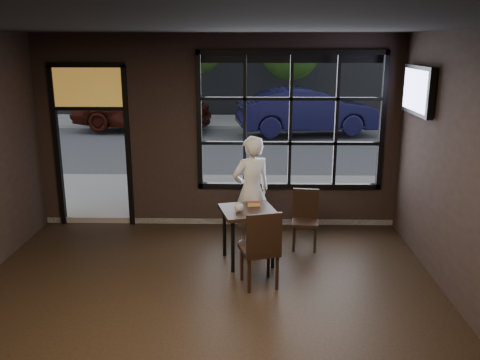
{
  "coord_description": "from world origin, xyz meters",
  "views": [
    {
      "loc": [
        0.55,
        -4.79,
        3.05
      ],
      "look_at": [
        0.4,
        2.2,
        1.15
      ],
      "focal_mm": 38.0,
      "sensor_mm": 36.0,
      "label": 1
    }
  ],
  "objects_px": {
    "cafe_table": "(248,236)",
    "chair_near": "(259,247)",
    "man": "(251,191)",
    "navy_car": "(307,111)"
  },
  "relations": [
    {
      "from": "cafe_table",
      "to": "man",
      "type": "xyz_separation_m",
      "value": [
        0.04,
        0.67,
        0.46
      ]
    },
    {
      "from": "cafe_table",
      "to": "chair_near",
      "type": "relative_size",
      "value": 0.76
    },
    {
      "from": "navy_car",
      "to": "man",
      "type": "bearing_deg",
      "value": 159.15
    },
    {
      "from": "cafe_table",
      "to": "chair_near",
      "type": "xyz_separation_m",
      "value": [
        0.15,
        -0.72,
        0.13
      ]
    },
    {
      "from": "cafe_table",
      "to": "man",
      "type": "height_order",
      "value": "man"
    },
    {
      "from": "chair_near",
      "to": "man",
      "type": "relative_size",
      "value": 0.61
    },
    {
      "from": "cafe_table",
      "to": "man",
      "type": "relative_size",
      "value": 0.46
    },
    {
      "from": "cafe_table",
      "to": "chair_near",
      "type": "bearing_deg",
      "value": -92.97
    },
    {
      "from": "man",
      "to": "navy_car",
      "type": "distance_m",
      "value": 9.61
    },
    {
      "from": "navy_car",
      "to": "chair_near",
      "type": "bearing_deg",
      "value": 161.09
    }
  ]
}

